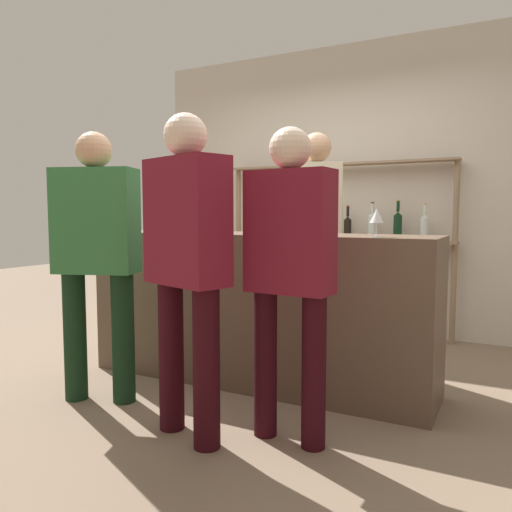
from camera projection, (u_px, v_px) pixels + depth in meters
name	position (u px, v px, depth m)	size (l,w,h in m)	color
ground_plane	(256.00, 381.00, 3.46)	(16.00, 16.00, 0.00)	#7A6651
bar_counter	(256.00, 308.00, 3.42)	(2.40, 0.55, 1.03)	brown
back_wall	(342.00, 190.00, 5.00)	(4.00, 0.12, 2.80)	beige
back_shelf	(337.00, 220.00, 4.87)	(2.24, 0.18, 1.64)	#897056
counter_bottle_0	(199.00, 213.00, 3.61)	(0.08, 0.08, 0.36)	#0F1956
counter_bottle_1	(161.00, 215.00, 3.62)	(0.09, 0.09, 0.31)	black
counter_bottle_2	(270.00, 213.00, 3.52)	(0.07, 0.07, 0.37)	black
wine_glass	(377.00, 216.00, 2.82)	(0.08, 0.08, 0.16)	silver
ice_bucket	(261.00, 216.00, 3.31)	(0.24, 0.24, 0.24)	#B2B2B7
cork_jar	(184.00, 222.00, 3.80)	(0.11, 0.11, 0.14)	silver
customer_right	(290.00, 261.00, 2.48)	(0.44, 0.22, 1.58)	black
customer_center	(187.00, 253.00, 2.51)	(0.52, 0.36, 1.66)	black
server_behind_counter	(316.00, 224.00, 4.02)	(0.46, 0.30, 1.80)	#575347
customer_left	(96.00, 248.00, 3.03)	(0.54, 0.37, 1.65)	black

